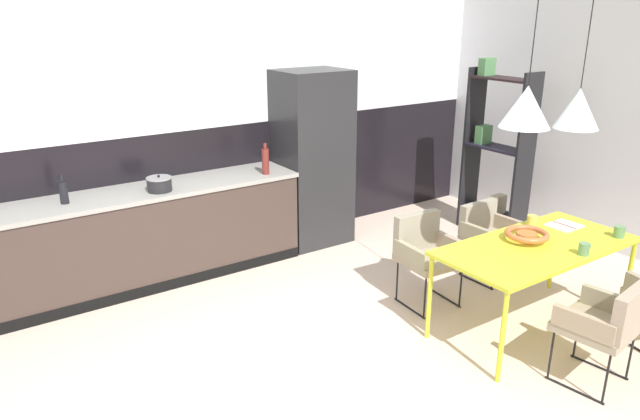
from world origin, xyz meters
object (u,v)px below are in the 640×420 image
(mug_dark_espresso, at_px, (584,249))
(pendant_lamp_over_table_far, at_px, (578,109))
(refrigerator_column, at_px, (312,159))
(armchair_near_window, at_px, (425,247))
(pendant_lamp_over_table_near, at_px, (526,107))
(open_book, at_px, (564,226))
(mug_tall_blue, at_px, (619,232))
(armchair_far_side, at_px, (609,319))
(bottle_spice_small, at_px, (63,192))
(mug_white_ceramic, at_px, (532,221))
(armchair_by_stool, at_px, (488,230))
(dining_table, at_px, (537,250))
(bottle_oil_tall, at_px, (265,161))
(open_shelf_unit, at_px, (496,150))
(fruit_bowl, at_px, (527,235))
(cooking_pot, at_px, (159,184))

(mug_dark_espresso, height_order, pendant_lamp_over_table_far, pendant_lamp_over_table_far)
(refrigerator_column, distance_m, armchair_near_window, 1.82)
(pendant_lamp_over_table_near, height_order, pendant_lamp_over_table_far, same)
(open_book, bearing_deg, mug_tall_blue, -70.26)
(refrigerator_column, relative_size, armchair_far_side, 2.42)
(mug_tall_blue, xyz_separation_m, bottle_spice_small, (-3.60, 2.86, 0.23))
(armchair_far_side, xyz_separation_m, mug_white_ceramic, (0.54, 1.06, 0.27))
(armchair_by_stool, relative_size, open_book, 2.69)
(dining_table, distance_m, bottle_oil_tall, 2.69)
(pendant_lamp_over_table_near, bearing_deg, open_shelf_unit, 42.79)
(bottle_spice_small, relative_size, pendant_lamp_over_table_far, 0.25)
(bottle_oil_tall, bearing_deg, dining_table, -66.56)
(pendant_lamp_over_table_far, bearing_deg, armchair_by_stool, 79.18)
(armchair_near_window, height_order, bottle_oil_tall, bottle_oil_tall)
(mug_white_ceramic, height_order, bottle_oil_tall, bottle_oil_tall)
(open_book, xyz_separation_m, pendant_lamp_over_table_near, (-0.86, -0.12, 1.10))
(pendant_lamp_over_table_near, bearing_deg, mug_tall_blue, -15.46)
(pendant_lamp_over_table_near, bearing_deg, refrigerator_column, 91.40)
(armchair_by_stool, distance_m, bottle_spice_small, 3.86)
(open_book, bearing_deg, pendant_lamp_over_table_far, -154.12)
(fruit_bowl, distance_m, open_shelf_unit, 2.15)
(refrigerator_column, bearing_deg, armchair_far_side, -87.24)
(bottle_oil_tall, relative_size, open_shelf_unit, 0.16)
(armchair_near_window, bearing_deg, refrigerator_column, -85.77)
(refrigerator_column, relative_size, mug_tall_blue, 14.47)
(dining_table, bearing_deg, armchair_by_stool, 60.90)
(armchair_by_stool, relative_size, fruit_bowl, 2.07)
(fruit_bowl, bearing_deg, armchair_near_window, 116.67)
(fruit_bowl, bearing_deg, mug_white_ceramic, 30.74)
(dining_table, xyz_separation_m, armchair_near_window, (-0.38, 0.83, -0.18))
(armchair_far_side, relative_size, cooking_pot, 3.44)
(armchair_near_window, distance_m, fruit_bowl, 0.87)
(armchair_by_stool, xyz_separation_m, cooking_pot, (-2.63, 1.59, 0.51))
(refrigerator_column, height_order, armchair_far_side, refrigerator_column)
(dining_table, bearing_deg, mug_tall_blue, -21.94)
(bottle_oil_tall, bearing_deg, pendant_lamp_over_table_near, -73.35)
(mug_tall_blue, bearing_deg, bottle_spice_small, 141.60)
(cooking_pot, distance_m, open_shelf_unit, 3.68)
(refrigerator_column, height_order, mug_dark_espresso, refrigerator_column)
(armchair_by_stool, bearing_deg, cooking_pot, -32.57)
(armchair_near_window, relative_size, open_book, 2.98)
(refrigerator_column, bearing_deg, open_book, -69.55)
(armchair_near_window, relative_size, mug_white_ceramic, 6.24)
(fruit_bowl, relative_size, mug_dark_espresso, 2.76)
(dining_table, xyz_separation_m, mug_tall_blue, (0.67, -0.27, 0.09))
(armchair_by_stool, relative_size, bottle_spice_small, 2.83)
(open_book, bearing_deg, pendant_lamp_over_table_near, -171.97)
(armchair_far_side, bearing_deg, open_shelf_unit, 46.58)
(fruit_bowl, bearing_deg, pendant_lamp_over_table_near, -164.14)
(mug_dark_espresso, bearing_deg, mug_white_ceramic, 71.87)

